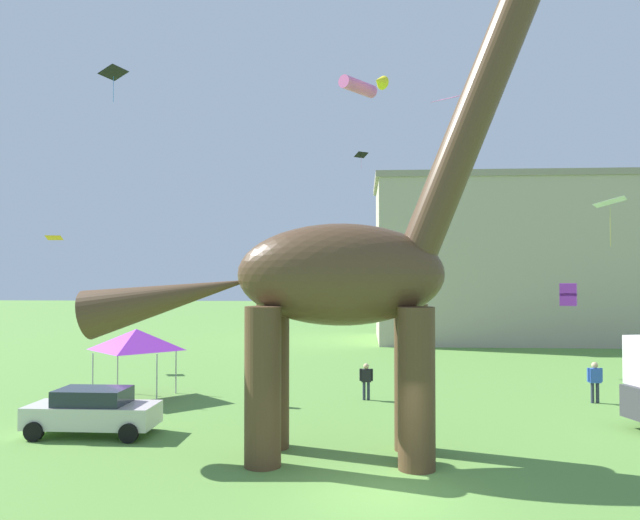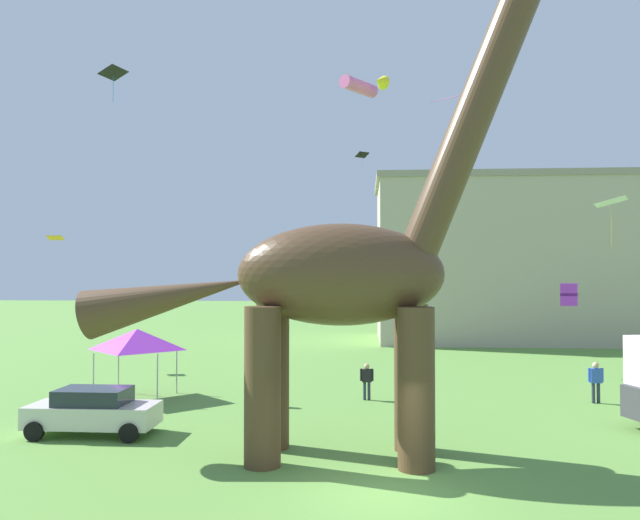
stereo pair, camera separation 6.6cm
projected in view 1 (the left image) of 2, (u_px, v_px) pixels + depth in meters
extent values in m
plane|color=#5B8E3D|center=(380.00, 494.00, 15.58)|extent=(240.00, 240.00, 0.00)
cylinder|color=#513823|center=(411.00, 377.00, 19.57)|extent=(1.03, 1.03, 4.44)
cylinder|color=#513823|center=(416.00, 388.00, 17.61)|extent=(1.03, 1.03, 4.44)
cylinder|color=#513823|center=(273.00, 375.00, 19.86)|extent=(1.03, 1.03, 4.44)
cylinder|color=#513823|center=(263.00, 386.00, 17.90)|extent=(1.03, 1.03, 4.44)
ellipsoid|color=#513823|center=(340.00, 274.00, 18.81)|extent=(6.07, 2.62, 2.99)
cylinder|color=#513823|center=(476.00, 110.00, 18.67)|extent=(4.36, 1.12, 8.65)
cone|color=#513823|center=(169.00, 297.00, 19.14)|extent=(5.34, 1.49, 2.53)
cube|color=silver|center=(93.00, 415.00, 21.36)|extent=(4.20, 1.79, 0.72)
cube|color=#232B35|center=(93.00, 396.00, 21.38)|extent=(2.27, 1.57, 0.52)
cylinder|color=black|center=(147.00, 421.00, 22.14)|extent=(0.62, 0.22, 0.62)
cylinder|color=black|center=(129.00, 433.00, 20.36)|extent=(0.62, 0.22, 0.62)
cylinder|color=black|center=(60.00, 419.00, 22.35)|extent=(0.62, 0.22, 0.62)
cylinder|color=black|center=(34.00, 432.00, 20.57)|extent=(0.62, 0.22, 0.62)
cylinder|color=#2D3347|center=(364.00, 391.00, 27.45)|extent=(0.13, 0.13, 0.77)
cylinder|color=#2D3347|center=(368.00, 391.00, 27.43)|extent=(0.13, 0.13, 0.77)
cube|color=black|center=(366.00, 375.00, 27.46)|extent=(0.42, 0.26, 0.54)
sphere|color=tan|center=(366.00, 366.00, 27.47)|extent=(0.24, 0.24, 0.24)
cylinder|color=black|center=(361.00, 375.00, 27.47)|extent=(0.10, 0.10, 0.52)
cylinder|color=black|center=(372.00, 375.00, 27.44)|extent=(0.10, 0.10, 0.52)
cylinder|color=#6B6056|center=(258.00, 396.00, 26.30)|extent=(0.13, 0.13, 0.78)
cylinder|color=#6B6056|center=(262.00, 396.00, 26.28)|extent=(0.13, 0.13, 0.78)
cube|color=black|center=(260.00, 380.00, 26.31)|extent=(0.42, 0.26, 0.55)
sphere|color=tan|center=(260.00, 370.00, 26.32)|extent=(0.24, 0.24, 0.24)
cylinder|color=black|center=(254.00, 379.00, 26.32)|extent=(0.10, 0.10, 0.52)
cylinder|color=black|center=(266.00, 379.00, 26.29)|extent=(0.10, 0.10, 0.52)
cylinder|color=#2D3347|center=(592.00, 393.00, 26.78)|extent=(0.14, 0.14, 0.84)
cylinder|color=#2D3347|center=(598.00, 393.00, 26.77)|extent=(0.14, 0.14, 0.84)
cube|color=blue|center=(595.00, 376.00, 26.79)|extent=(0.46, 0.28, 0.60)
sphere|color=tan|center=(595.00, 365.00, 26.80)|extent=(0.26, 0.26, 0.26)
cylinder|color=blue|center=(588.00, 375.00, 26.81)|extent=(0.11, 0.11, 0.57)
cylinder|color=blue|center=(601.00, 375.00, 26.77)|extent=(0.11, 0.11, 0.57)
cylinder|color=#B2B2B7|center=(176.00, 370.00, 29.02)|extent=(0.06, 0.06, 2.10)
cylinder|color=#B2B2B7|center=(157.00, 379.00, 26.33)|extent=(0.06, 0.06, 2.10)
cylinder|color=#B2B2B7|center=(118.00, 369.00, 29.20)|extent=(0.06, 0.06, 2.10)
cylinder|color=#B2B2B7|center=(93.00, 379.00, 26.51)|extent=(0.06, 0.06, 2.10)
pyramid|color=purple|center=(136.00, 339.00, 27.80)|extent=(3.15, 3.15, 0.90)
cube|color=purple|center=(568.00, 290.00, 25.71)|extent=(0.81, 0.81, 0.50)
cube|color=purple|center=(568.00, 299.00, 25.70)|extent=(0.81, 0.81, 0.50)
cube|color=pink|center=(448.00, 98.00, 19.60)|extent=(1.06, 1.03, 0.22)
cube|color=black|center=(113.00, 73.00, 17.32)|extent=(0.67, 0.81, 0.22)
cylinder|color=#287AE5|center=(113.00, 89.00, 17.31)|extent=(0.01, 0.01, 0.70)
cube|color=white|center=(610.00, 202.00, 27.91)|extent=(1.86, 2.07, 0.32)
cylinder|color=yellow|center=(610.00, 227.00, 27.88)|extent=(0.01, 0.01, 1.69)
cube|color=orange|center=(54.00, 238.00, 37.92)|extent=(1.00, 0.79, 0.25)
cube|color=black|center=(361.00, 155.00, 38.79)|extent=(0.91, 0.86, 0.27)
cylinder|color=pink|center=(361.00, 163.00, 38.78)|extent=(0.01, 0.01, 0.75)
cylinder|color=pink|center=(358.00, 87.00, 34.30)|extent=(2.06, 2.44, 0.70)
cone|color=yellow|center=(379.00, 81.00, 33.41)|extent=(0.97, 0.95, 0.74)
cube|color=#B7A893|center=(523.00, 263.00, 52.83)|extent=(23.81, 11.06, 12.74)
cube|color=gray|center=(522.00, 183.00, 52.99)|extent=(24.28, 11.28, 0.50)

